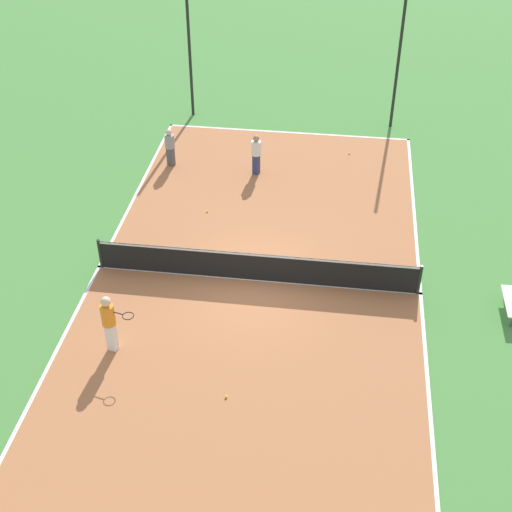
% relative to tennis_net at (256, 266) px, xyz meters
% --- Properties ---
extents(ground_plane, '(80.00, 80.00, 0.00)m').
position_rel_tennis_net_xyz_m(ground_plane, '(0.00, 0.00, -0.53)').
color(ground_plane, '#47843D').
extents(court_surface, '(9.74, 19.36, 0.02)m').
position_rel_tennis_net_xyz_m(court_surface, '(0.00, 0.00, -0.52)').
color(court_surface, '#AD6B42').
rests_on(court_surface, ground_plane).
extents(tennis_net, '(9.54, 0.10, 1.00)m').
position_rel_tennis_net_xyz_m(tennis_net, '(0.00, 0.00, 0.00)').
color(tennis_net, black).
rests_on(tennis_net, court_surface).
extents(bench, '(0.36, 1.40, 0.45)m').
position_rel_tennis_net_xyz_m(bench, '(7.20, -0.52, -0.14)').
color(bench, silver).
rests_on(bench, ground_plane).
extents(player_center_orange, '(0.98, 0.54, 1.76)m').
position_rel_tennis_net_xyz_m(player_center_orange, '(-3.34, -3.40, 0.51)').
color(player_center_orange, white).
rests_on(player_center_orange, court_surface).
extents(player_near_white, '(0.46, 0.46, 1.52)m').
position_rel_tennis_net_xyz_m(player_near_white, '(-0.83, 6.23, 0.35)').
color(player_near_white, navy).
rests_on(player_near_white, court_surface).
extents(player_baseline_gray, '(0.47, 0.47, 1.45)m').
position_rel_tennis_net_xyz_m(player_baseline_gray, '(-4.06, 6.41, 0.31)').
color(player_baseline_gray, '#4C4C51').
rests_on(player_baseline_gray, court_surface).
extents(tennis_ball_midcourt, '(0.07, 0.07, 0.07)m').
position_rel_tennis_net_xyz_m(tennis_ball_midcourt, '(2.53, 8.12, -0.47)').
color(tennis_ball_midcourt, '#CCE033').
rests_on(tennis_ball_midcourt, court_surface).
extents(tennis_ball_right_alley, '(0.07, 0.07, 0.07)m').
position_rel_tennis_net_xyz_m(tennis_ball_right_alley, '(-0.11, -4.68, -0.47)').
color(tennis_ball_right_alley, '#CCE033').
rests_on(tennis_ball_right_alley, court_surface).
extents(tennis_ball_left_sideline, '(0.07, 0.07, 0.07)m').
position_rel_tennis_net_xyz_m(tennis_ball_left_sideline, '(-2.12, 3.41, -0.47)').
color(tennis_ball_left_sideline, '#CCE033').
rests_on(tennis_ball_left_sideline, court_surface).
extents(fence_post_back_left, '(0.12, 0.12, 5.43)m').
position_rel_tennis_net_xyz_m(fence_post_back_left, '(-4.13, 10.77, 2.19)').
color(fence_post_back_left, black).
rests_on(fence_post_back_left, ground_plane).
extents(fence_post_back_right, '(0.12, 0.12, 5.43)m').
position_rel_tennis_net_xyz_m(fence_post_back_right, '(4.13, 10.77, 2.19)').
color(fence_post_back_right, black).
rests_on(fence_post_back_right, ground_plane).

